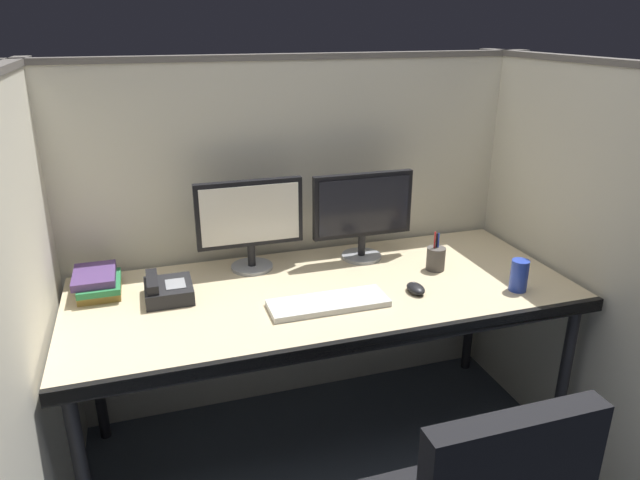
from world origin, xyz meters
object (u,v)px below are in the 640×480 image
at_px(desk_phone, 167,290).
at_px(desk, 325,301).
at_px(computer_mouse, 416,288).
at_px(keyboard_main, 328,303).
at_px(book_stack, 98,283).
at_px(soda_can, 519,275).
at_px(monitor_left, 250,219).
at_px(monitor_right, 363,210).
at_px(pen_cup, 436,258).

bearing_deg(desk_phone, desk, -10.75).
bearing_deg(computer_mouse, keyboard_main, -179.46).
height_order(book_stack, soda_can, soda_can).
bearing_deg(desk, monitor_left, 128.51).
bearing_deg(monitor_left, monitor_right, -3.70).
xyz_separation_m(book_stack, desk_phone, (0.24, -0.12, -0.01)).
bearing_deg(pen_cup, desk_phone, 176.61).
height_order(keyboard_main, pen_cup, pen_cup).
relative_size(monitor_left, soda_can, 3.52).
bearing_deg(pen_cup, desk, -174.67).
relative_size(book_stack, soda_can, 1.87).
distance_m(computer_mouse, desk_phone, 0.92).
height_order(keyboard_main, book_stack, book_stack).
bearing_deg(computer_mouse, soda_can, -14.43).
relative_size(desk_phone, soda_can, 1.56).
bearing_deg(monitor_left, desk_phone, -153.63).
bearing_deg(monitor_right, desk_phone, -170.15).
xyz_separation_m(monitor_left, keyboard_main, (0.20, -0.41, -0.20)).
bearing_deg(monitor_left, soda_can, -28.74).
relative_size(computer_mouse, soda_can, 0.79).
bearing_deg(keyboard_main, desk, 77.23).
xyz_separation_m(book_stack, soda_can, (1.51, -0.45, 0.02)).
relative_size(desk, desk_phone, 10.00).
xyz_separation_m(pen_cup, desk_phone, (-1.06, 0.06, -0.02)).
distance_m(monitor_left, desk_phone, 0.43).
relative_size(desk, monitor_left, 4.42).
bearing_deg(pen_cup, book_stack, 171.96).
height_order(monitor_right, soda_can, monitor_right).
bearing_deg(desk, soda_can, -17.74).
bearing_deg(desk, keyboard_main, -102.77).
relative_size(monitor_left, desk_phone, 2.26).
height_order(desk, pen_cup, pen_cup).
distance_m(book_stack, desk_phone, 0.27).
bearing_deg(monitor_right, book_stack, -178.86).
relative_size(keyboard_main, computer_mouse, 4.48).
bearing_deg(monitor_left, book_stack, -175.01).
xyz_separation_m(monitor_right, book_stack, (-1.06, -0.02, -0.17)).
relative_size(keyboard_main, soda_can, 3.52).
distance_m(monitor_left, computer_mouse, 0.71).
height_order(keyboard_main, computer_mouse, computer_mouse).
bearing_deg(desk, monitor_right, 45.46).
height_order(computer_mouse, soda_can, soda_can).
distance_m(book_stack, soda_can, 1.58).
relative_size(pen_cup, soda_can, 1.34).
bearing_deg(desk, desk_phone, 169.25).
xyz_separation_m(desk, pen_cup, (0.49, 0.05, 0.10)).
xyz_separation_m(monitor_left, monitor_right, (0.47, -0.03, 0.00)).
xyz_separation_m(monitor_left, book_stack, (-0.59, -0.05, -0.17)).
bearing_deg(monitor_right, keyboard_main, -126.05).
xyz_separation_m(desk_phone, soda_can, (1.27, -0.33, 0.03)).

